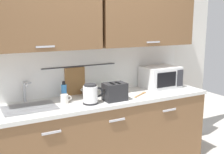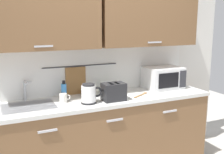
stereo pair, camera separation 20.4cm
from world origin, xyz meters
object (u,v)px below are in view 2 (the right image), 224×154
(dish_soap_bottle, at_px, (64,90))
(toaster, at_px, (114,92))
(mixing_bowl, at_px, (90,91))
(mug_near_sink, at_px, (63,98))
(mug_by_kettle, at_px, (113,90))
(wooden_spoon, at_px, (142,94))
(microwave, at_px, (163,78))
(electric_kettle, at_px, (89,94))

(dish_soap_bottle, xyz_separation_m, toaster, (0.46, -0.31, 0.01))
(mixing_bowl, bearing_deg, mug_near_sink, -155.30)
(mug_by_kettle, distance_m, wooden_spoon, 0.35)
(microwave, relative_size, wooden_spoon, 1.82)
(toaster, distance_m, wooden_spoon, 0.41)
(microwave, xyz_separation_m, electric_kettle, (-1.09, -0.24, -0.03))
(mug_by_kettle, bearing_deg, dish_soap_bottle, 174.12)
(mug_by_kettle, height_order, wooden_spoon, mug_by_kettle)
(microwave, distance_m, wooden_spoon, 0.47)
(electric_kettle, relative_size, mixing_bowl, 1.06)
(microwave, height_order, mixing_bowl, microwave)
(mug_near_sink, bearing_deg, wooden_spoon, -5.51)
(microwave, distance_m, electric_kettle, 1.11)
(electric_kettle, distance_m, dish_soap_bottle, 0.36)
(mixing_bowl, relative_size, toaster, 0.84)
(electric_kettle, distance_m, mixing_bowl, 0.33)
(mixing_bowl, bearing_deg, electric_kettle, -111.65)
(dish_soap_bottle, xyz_separation_m, mug_by_kettle, (0.57, -0.06, -0.04))
(microwave, bearing_deg, mug_by_kettle, 179.58)
(mug_by_kettle, bearing_deg, mug_near_sink, -170.40)
(electric_kettle, bearing_deg, wooden_spoon, 4.62)
(dish_soap_bottle, bearing_deg, toaster, -34.19)
(electric_kettle, height_order, toaster, electric_kettle)
(toaster, relative_size, mug_by_kettle, 2.13)
(dish_soap_bottle, bearing_deg, mug_by_kettle, -5.88)
(electric_kettle, xyz_separation_m, mug_near_sink, (-0.23, 0.14, -0.05))
(toaster, relative_size, wooden_spoon, 1.01)
(mug_by_kettle, xyz_separation_m, wooden_spoon, (0.29, -0.19, -0.04))
(mixing_bowl, xyz_separation_m, wooden_spoon, (0.55, -0.25, -0.04))
(electric_kettle, xyz_separation_m, wooden_spoon, (0.67, 0.05, -0.10))
(electric_kettle, height_order, mug_near_sink, electric_kettle)
(microwave, bearing_deg, dish_soap_bottle, 177.12)
(toaster, bearing_deg, mug_near_sink, 163.60)
(toaster, bearing_deg, dish_soap_bottle, 145.81)
(mug_near_sink, bearing_deg, mixing_bowl, 24.70)
(mug_near_sink, distance_m, toaster, 0.54)
(dish_soap_bottle, distance_m, mug_by_kettle, 0.57)
(microwave, distance_m, mug_by_kettle, 0.71)
(wooden_spoon, bearing_deg, mug_by_kettle, 146.13)
(dish_soap_bottle, bearing_deg, mug_near_sink, -106.82)
(dish_soap_bottle, xyz_separation_m, wooden_spoon, (0.86, -0.25, -0.08))
(electric_kettle, xyz_separation_m, mug_by_kettle, (0.38, 0.25, -0.05))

